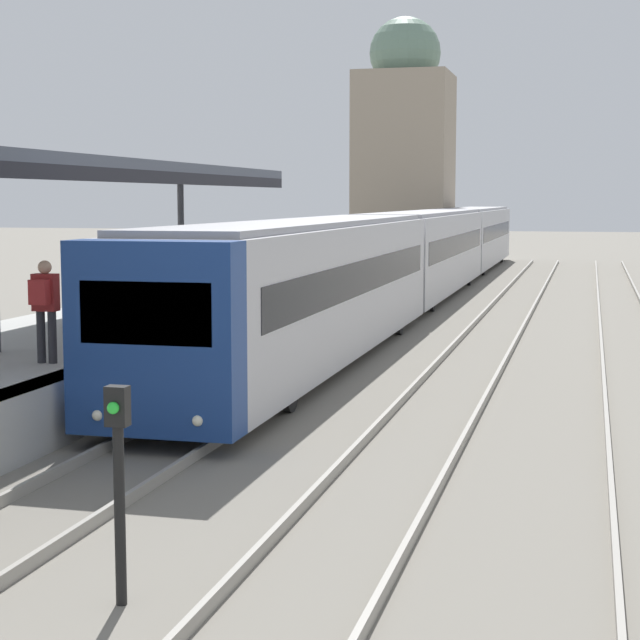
{
  "coord_description": "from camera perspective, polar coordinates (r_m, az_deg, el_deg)",
  "views": [
    {
      "loc": [
        5.99,
        -2.76,
        3.64
      ],
      "look_at": [
        1.76,
        13.98,
        1.68
      ],
      "focal_mm": 60.0,
      "sensor_mm": 36.0,
      "label": 1
    }
  ],
  "objects": [
    {
      "name": "distant_domed_building",
      "position": [
        59.2,
        4.52,
        9.06
      ],
      "size": [
        5.02,
        5.02,
        13.4
      ],
      "color": "gray",
      "rests_on": "ground_plane"
    },
    {
      "name": "person_on_platform",
      "position": [
        17.72,
        -14.48,
        0.9
      ],
      "size": [
        0.4,
        0.4,
        1.66
      ],
      "color": "#2D2D33",
      "rests_on": "station_platform"
    },
    {
      "name": "signal_post_near",
      "position": [
        9.76,
        -10.69,
        -7.94
      ],
      "size": [
        0.2,
        0.21,
        2.0
      ],
      "color": "black",
      "rests_on": "ground_plane"
    },
    {
      "name": "train_near",
      "position": [
        40.02,
        5.57,
        3.75
      ],
      "size": [
        2.55,
        51.5,
        3.18
      ],
      "color": "navy",
      "rests_on": "ground_plane"
    }
  ]
}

